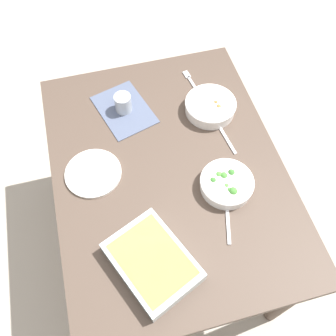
{
  "coord_description": "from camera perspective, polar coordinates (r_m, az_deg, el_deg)",
  "views": [
    {
      "loc": [
        -0.73,
        0.19,
        1.99
      ],
      "look_at": [
        0.0,
        0.0,
        0.74
      ],
      "focal_mm": 39.58,
      "sensor_mm": 36.0,
      "label": 1
    }
  ],
  "objects": [
    {
      "name": "ground_plane",
      "position": [
        2.13,
        0.0,
        -10.35
      ],
      "size": [
        6.0,
        6.0,
        0.0
      ],
      "primitive_type": "plane",
      "color": "#B2A899"
    },
    {
      "name": "dining_table",
      "position": [
        1.54,
        0.0,
        -1.73
      ],
      "size": [
        1.2,
        0.9,
        0.74
      ],
      "color": "#4C3D33",
      "rests_on": "ground_plane"
    },
    {
      "name": "placemat",
      "position": [
        1.64,
        -6.78,
        8.92
      ],
      "size": [
        0.32,
        0.27,
        0.0
      ],
      "primitive_type": "cube",
      "rotation": [
        0.0,
        0.0,
        0.28
      ],
      "color": "#4C5670",
      "rests_on": "dining_table"
    },
    {
      "name": "stew_bowl",
      "position": [
        1.62,
        6.53,
        9.45
      ],
      "size": [
        0.22,
        0.22,
        0.06
      ],
      "color": "white",
      "rests_on": "dining_table"
    },
    {
      "name": "broccoli_bowl",
      "position": [
        1.41,
        9.0,
        -2.38
      ],
      "size": [
        0.2,
        0.2,
        0.06
      ],
      "color": "white",
      "rests_on": "dining_table"
    },
    {
      "name": "baking_dish",
      "position": [
        1.27,
        -2.44,
        -14.21
      ],
      "size": [
        0.36,
        0.32,
        0.06
      ],
      "color": "silver",
      "rests_on": "dining_table"
    },
    {
      "name": "drink_cup",
      "position": [
        1.62,
        -6.91,
        9.75
      ],
      "size": [
        0.07,
        0.07,
        0.08
      ],
      "color": "#B2BCC6",
      "rests_on": "dining_table"
    },
    {
      "name": "side_plate",
      "position": [
        1.47,
        -11.44,
        -0.78
      ],
      "size": [
        0.22,
        0.22,
        0.01
      ],
      "primitive_type": "cylinder",
      "color": "white",
      "rests_on": "dining_table"
    },
    {
      "name": "spoon_by_stew",
      "position": [
        1.57,
        8.49,
        5.39
      ],
      "size": [
        0.18,
        0.04,
        0.01
      ],
      "color": "silver",
      "rests_on": "dining_table"
    },
    {
      "name": "spoon_by_broccoli",
      "position": [
        1.38,
        9.15,
        -7.11
      ],
      "size": [
        0.17,
        0.07,
        0.01
      ],
      "color": "silver",
      "rests_on": "dining_table"
    },
    {
      "name": "fork_on_table",
      "position": [
        1.74,
        3.64,
        13.05
      ],
      "size": [
        0.18,
        0.04,
        0.01
      ],
      "color": "silver",
      "rests_on": "dining_table"
    }
  ]
}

